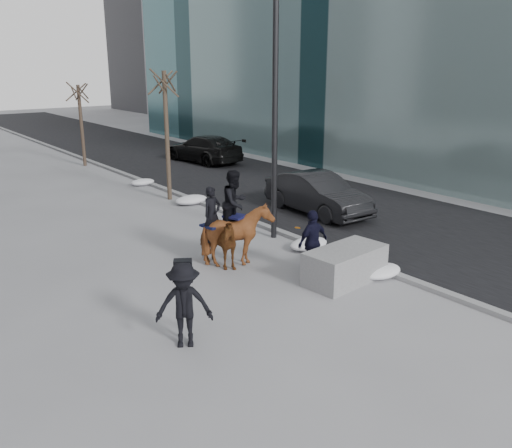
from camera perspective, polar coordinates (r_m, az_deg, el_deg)
ground at (r=13.44m, az=3.14°, el=-7.31°), size 120.00×120.00×0.00m
road at (r=25.05m, az=0.43°, el=4.11°), size 8.00×90.00×0.01m
curb at (r=22.86m, az=-7.50°, el=2.88°), size 0.25×90.00×0.12m
planter at (r=14.17m, az=9.35°, el=-4.28°), size 2.31×1.30×0.89m
car_near at (r=20.33m, az=6.48°, el=3.20°), size 1.82×4.66×1.51m
car_far at (r=31.03m, az=-5.52°, el=7.90°), size 2.61×5.41×1.52m
tree_near at (r=22.25m, az=-9.39°, el=9.75°), size 1.20×1.20×5.71m
tree_far at (r=30.98m, az=-17.93°, el=10.22°), size 1.20×1.20×4.79m
mounted_left at (r=14.89m, az=-4.32°, el=-1.45°), size 0.99×1.82×2.24m
mounted_right at (r=14.95m, az=-1.96°, el=-0.39°), size 1.84×1.95×2.67m
feeder at (r=14.44m, az=5.98°, el=-1.90°), size 1.05×0.89×1.75m
camera_crew at (r=10.84m, az=-7.59°, el=-8.43°), size 1.31×1.16×1.75m
lamppost at (r=16.74m, az=2.04°, el=15.09°), size 0.25×0.80×9.09m
snow_piles at (r=19.04m, az=-1.49°, el=0.53°), size 1.36×14.78×0.34m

